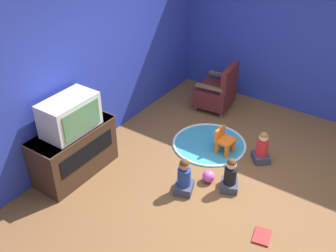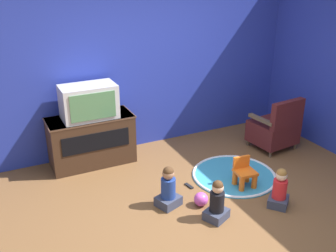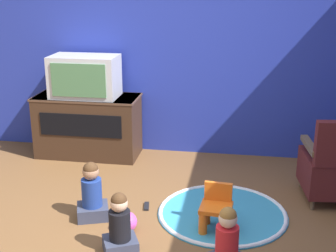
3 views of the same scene
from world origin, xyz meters
TOP-DOWN VIEW (x-y plane):
  - ground_plane at (0.00, 0.00)m, footprint 30.00×30.00m
  - wall_back at (-0.18, 2.16)m, footprint 5.63×0.12m
  - wall_right at (2.57, -0.39)m, footprint 0.12×5.22m
  - tv_cabinet at (-0.99, 1.81)m, footprint 1.23×0.54m
  - television at (-0.99, 1.79)m, footprint 0.77×0.45m
  - black_armchair at (1.77, 1.03)m, footprint 0.71×0.66m
  - yellow_kid_chair at (0.65, 0.28)m, footprint 0.29×0.27m
  - play_mat at (0.69, 0.57)m, footprint 1.19×1.19m
  - child_watching_left at (-0.07, -0.17)m, footprint 0.33×0.32m
  - child_watching_center at (-0.46, 0.32)m, footprint 0.34×0.32m
  - child_watching_right at (0.76, -0.28)m, footprint 0.35×0.34m
  - toy_ball at (-0.10, 0.14)m, footprint 0.18×0.18m
  - book at (-0.61, -0.89)m, footprint 0.30×0.24m
  - remote_control at (-0.02, 0.59)m, footprint 0.07×0.16m

SIDE VIEW (x-z plane):
  - ground_plane at x=0.00m, z-range 0.00..0.00m
  - play_mat at x=0.69m, z-range -0.01..0.03m
  - remote_control at x=-0.02m, z-range 0.00..0.02m
  - book at x=-0.61m, z-range 0.00..0.02m
  - toy_ball at x=-0.10m, z-range 0.00..0.18m
  - yellow_kid_chair at x=0.65m, z-range -0.02..0.38m
  - child_watching_left at x=-0.07m, z-range -0.03..0.48m
  - child_watching_right at x=0.76m, z-range -0.03..0.48m
  - child_watching_center at x=-0.46m, z-range -0.04..0.50m
  - black_armchair at x=1.77m, z-range -0.09..0.77m
  - tv_cabinet at x=-0.99m, z-range 0.01..0.75m
  - television at x=-0.99m, z-range 0.73..1.22m
  - wall_back at x=-0.18m, z-range 0.00..2.76m
  - wall_right at x=2.57m, z-range 0.00..2.76m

